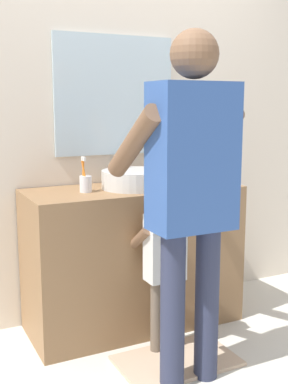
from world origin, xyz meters
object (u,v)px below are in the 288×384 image
object	(u,v)px
toothbrush_cup	(85,183)
child_toddler	(164,257)
soap_bottle	(174,174)
adult_parent	(190,179)

from	to	relation	value
toothbrush_cup	child_toddler	world-z (taller)	toothbrush_cup
soap_bottle	adult_parent	bearing A→B (deg)	-114.38
child_toddler	adult_parent	world-z (taller)	adult_parent
toothbrush_cup	child_toddler	distance (m)	0.63
adult_parent	child_toddler	bearing A→B (deg)	83.71
adult_parent	soap_bottle	bearing A→B (deg)	65.62
toothbrush_cup	adult_parent	xyz separation A→B (m)	(0.28, -0.70, 0.10)
toothbrush_cup	soap_bottle	bearing A→B (deg)	2.10
child_toddler	soap_bottle	bearing A→B (deg)	54.36
toothbrush_cup	soap_bottle	size ratio (longest dim) A/B	1.25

